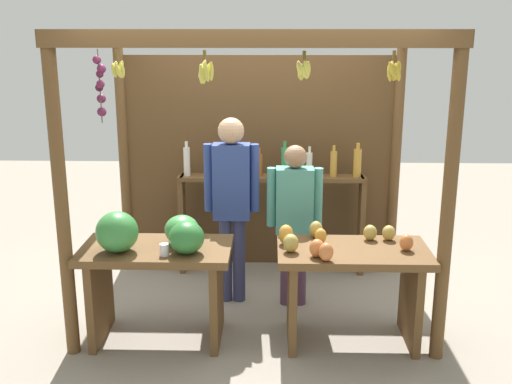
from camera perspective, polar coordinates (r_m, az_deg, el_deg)
name	(u,v)px	position (r m, az deg, el deg)	size (l,w,h in m)	color
ground_plane	(257,301)	(5.61, 0.05, -10.18)	(12.00, 12.00, 0.00)	gray
market_stall	(257,141)	(5.58, 0.13, 4.81)	(2.88, 1.99, 2.39)	brown
fruit_counter_left	(155,258)	(4.74, -9.47, -6.15)	(1.16, 0.65, 1.08)	brown
fruit_counter_right	(349,272)	(4.77, 8.78, -7.46)	(1.16, 0.66, 0.93)	brown
bottle_shelf_unit	(273,195)	(5.99, 1.59, -0.32)	(1.84, 0.22, 1.36)	brown
vendor_man	(232,193)	(5.28, -2.31, -0.13)	(0.48, 0.23, 1.67)	navy
vendor_woman	(294,213)	(5.26, 3.63, -1.95)	(0.48, 0.20, 1.45)	#56364E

